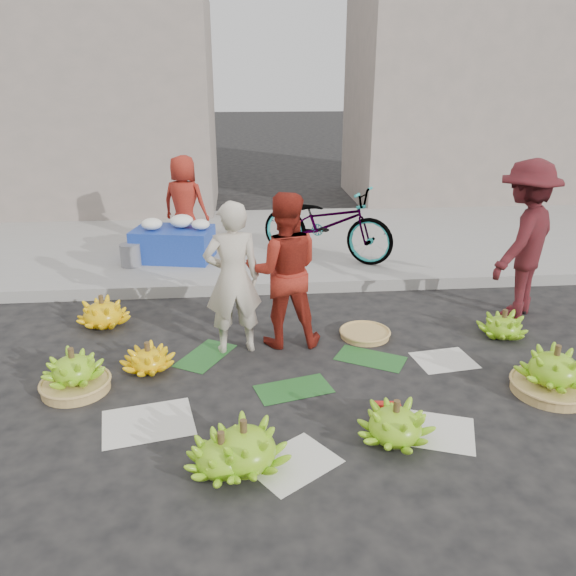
{
  "coord_description": "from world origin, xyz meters",
  "views": [
    {
      "loc": [
        -0.53,
        -4.46,
        2.58
      ],
      "look_at": [
        -0.09,
        0.46,
        0.7
      ],
      "focal_mm": 35.0,
      "sensor_mm": 36.0,
      "label": 1
    }
  ],
  "objects": [
    {
      "name": "ground",
      "position": [
        0.0,
        0.0,
        0.0
      ],
      "size": [
        80.0,
        80.0,
        0.0
      ],
      "primitive_type": "plane",
      "color": "black",
      "rests_on": "ground"
    },
    {
      "name": "curb",
      "position": [
        0.0,
        2.2,
        0.07
      ],
      "size": [
        40.0,
        0.25,
        0.15
      ],
      "primitive_type": "cube",
      "color": "gray",
      "rests_on": "ground"
    },
    {
      "name": "sidewalk",
      "position": [
        0.0,
        4.3,
        0.06
      ],
      "size": [
        40.0,
        4.0,
        0.12
      ],
      "primitive_type": "cube",
      "color": "gray",
      "rests_on": "ground"
    },
    {
      "name": "building_left",
      "position": [
        -4.0,
        7.2,
        2.0
      ],
      "size": [
        6.0,
        3.0,
        4.0
      ],
      "primitive_type": "cube",
      "color": "gray",
      "rests_on": "sidewalk"
    },
    {
      "name": "building_right",
      "position": [
        4.5,
        7.7,
        2.5
      ],
      "size": [
        5.0,
        3.0,
        5.0
      ],
      "primitive_type": "cube",
      "color": "gray",
      "rests_on": "sidewalk"
    },
    {
      "name": "newspaper_scatter",
      "position": [
        0.0,
        -0.8,
        0.0
      ],
      "size": [
        3.2,
        1.8,
        0.0
      ],
      "primitive_type": null,
      "color": "silver",
      "rests_on": "ground"
    },
    {
      "name": "banana_leaves",
      "position": [
        -0.1,
        0.2,
        0.0
      ],
      "size": [
        2.0,
        1.0,
        0.0
      ],
      "primitive_type": null,
      "color": "#1B521F",
      "rests_on": "ground"
    },
    {
      "name": "banana_bunch_0",
      "position": [
        -1.99,
        -0.05,
        0.17
      ],
      "size": [
        0.59,
        0.59,
        0.41
      ],
      "rotation": [
        0.0,
        0.0,
        0.22
      ],
      "color": "#AD8648",
      "rests_on": "ground"
    },
    {
      "name": "banana_bunch_1",
      "position": [
        -0.7,
        -1.25,
        0.14
      ],
      "size": [
        0.52,
        0.52,
        0.33
      ],
      "rotation": [
        0.0,
        0.0,
        0.03
      ],
      "color": "#65B019",
      "rests_on": "ground"
    },
    {
      "name": "banana_bunch_2",
      "position": [
        -0.55,
        -1.2,
        0.17
      ],
      "size": [
        0.75,
        0.75,
        0.38
      ],
      "rotation": [
        0.0,
        0.0,
        -0.24
      ],
      "color": "#65B019",
      "rests_on": "ground"
    },
    {
      "name": "banana_bunch_3",
      "position": [
        0.58,
        -1.0,
        0.15
      ],
      "size": [
        0.67,
        0.67,
        0.35
      ],
      "rotation": [
        0.0,
        0.0,
        -0.26
      ],
      "color": "#65B019",
      "rests_on": "ground"
    },
    {
      "name": "banana_bunch_4",
      "position": [
        2.11,
        -0.45,
        0.19
      ],
      "size": [
        0.66,
        0.66,
        0.45
      ],
      "rotation": [
        0.0,
        0.0,
        0.01
      ],
      "color": "#AD8648",
      "rests_on": "ground"
    },
    {
      "name": "banana_bunch_5",
      "position": [
        2.18,
        0.65,
        0.13
      ],
      "size": [
        0.62,
        0.62,
        0.31
      ],
      "rotation": [
        0.0,
        0.0,
        -0.4
      ],
      "color": "#65B019",
      "rests_on": "ground"
    },
    {
      "name": "banana_bunch_6",
      "position": [
        -1.41,
        0.25,
        0.12
      ],
      "size": [
        0.54,
        0.54,
        0.29
      ],
      "rotation": [
        0.0,
        0.0,
        -0.23
      ],
      "color": "yellow",
      "rests_on": "ground"
    },
    {
      "name": "banana_bunch_7",
      "position": [
        -2.04,
        1.31,
        0.16
      ],
      "size": [
        0.71,
        0.71,
        0.36
      ],
      "rotation": [
        0.0,
        0.0,
        0.28
      ],
      "color": "yellow",
      "rests_on": "ground"
    },
    {
      "name": "basket_spare",
      "position": [
        0.75,
        0.79,
        0.03
      ],
      "size": [
        0.63,
        0.63,
        0.06
      ],
      "primitive_type": "cylinder",
      "rotation": [
        0.0,
        0.0,
        0.27
      ],
      "color": "#AD8648",
      "rests_on": "ground"
    },
    {
      "name": "incense_stack",
      "position": [
        0.62,
        -0.64,
        0.05
      ],
      "size": [
        0.22,
        0.1,
        0.09
      ],
      "primitive_type": "cube",
      "rotation": [
        0.0,
        0.0,
        -0.13
      ],
      "color": "red",
      "rests_on": "ground"
    },
    {
      "name": "vendor_cream",
      "position": [
        -0.61,
        0.61,
        0.76
      ],
      "size": [
        0.6,
        0.45,
        1.51
      ],
      "primitive_type": "imported",
      "rotation": [
        0.0,
        0.0,
        3.3
      ],
      "color": "beige",
      "rests_on": "ground"
    },
    {
      "name": "vendor_red",
      "position": [
        -0.11,
        0.74,
        0.78
      ],
      "size": [
        0.77,
        0.6,
        1.56
      ],
      "primitive_type": "imported",
      "rotation": [
        0.0,
        0.0,
        3.12
      ],
      "color": "#9F2718",
      "rests_on": "ground"
    },
    {
      "name": "man_striped",
      "position": [
        2.58,
        1.24,
        0.88
      ],
      "size": [
        1.28,
        1.26,
        1.76
      ],
      "primitive_type": "imported",
      "rotation": [
        0.0,
        0.0,
        3.89
      ],
      "color": "maroon",
      "rests_on": "ground"
    },
    {
      "name": "flower_table",
      "position": [
        -1.46,
        3.29,
        0.38
      ],
      "size": [
        1.19,
        0.87,
        0.62
      ],
      "rotation": [
        0.0,
        0.0,
        -0.2
      ],
      "color": "#173298",
      "rests_on": "sidewalk"
    },
    {
      "name": "grey_bucket",
      "position": [
        -2.03,
        3.03,
        0.28
      ],
      "size": [
        0.27,
        0.27,
        0.31
      ],
      "primitive_type": "cylinder",
      "color": "slate",
      "rests_on": "sidewalk"
    },
    {
      "name": "flower_vendor",
      "position": [
        -1.32,
        3.76,
        0.82
      ],
      "size": [
        0.8,
        0.66,
        1.4
      ],
      "primitive_type": "imported",
      "rotation": [
        0.0,
        0.0,
        2.77
      ],
      "color": "#9F2718",
      "rests_on": "sidewalk"
    },
    {
      "name": "bicycle",
      "position": [
        0.7,
        3.15,
        0.63
      ],
      "size": [
        1.58,
        2.02,
        1.02
      ],
      "primitive_type": "imported",
      "rotation": [
        0.0,
        0.0,
        1.03
      ],
      "color": "gray",
      "rests_on": "sidewalk"
    }
  ]
}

